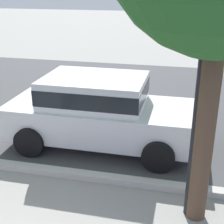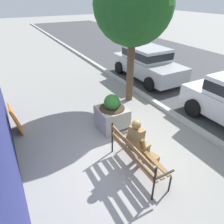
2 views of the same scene
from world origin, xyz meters
name	(u,v)px [view 2 (image 2 of 2)]	position (x,y,z in m)	size (l,w,h in m)	color
ground_plane	(123,165)	(0.00, 0.00, 0.00)	(80.00, 80.00, 0.00)	gray
curb_stone	(202,132)	(0.00, 2.90, 0.06)	(60.00, 0.20, 0.12)	#B2AFA8
park_bench	(136,153)	(0.28, 0.18, 0.54)	(1.80, 0.53, 0.95)	brown
bronze_statue_seated	(140,143)	(0.11, 0.39, 0.67)	(0.60, 0.86, 1.37)	olive
concrete_planter	(112,115)	(-1.62, 0.57, 0.48)	(0.88, 0.88, 1.19)	gray
street_tree_near_bench	(133,5)	(-3.13, 2.21, 3.49)	(2.72, 2.72, 4.87)	brown
parked_car_silver	(147,62)	(-4.79, 4.32, 0.84)	(4.10, 1.92, 1.56)	#B7B7BC
leaning_signboard	(15,119)	(-2.90, -2.15, 0.45)	(0.70, 0.04, 0.90)	#C6661E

